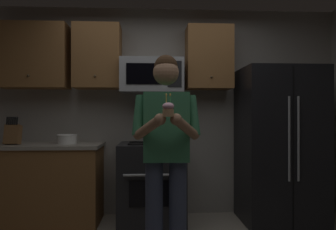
% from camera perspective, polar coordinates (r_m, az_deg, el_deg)
% --- Properties ---
extents(wall_back, '(4.40, 0.10, 2.60)m').
position_cam_1_polar(wall_back, '(4.10, -0.85, 0.67)').
color(wall_back, gray).
rests_on(wall_back, ground).
extents(oven_range, '(0.76, 0.70, 0.93)m').
position_cam_1_polar(oven_range, '(3.78, -2.92, -12.05)').
color(oven_range, black).
rests_on(oven_range, ground).
extents(microwave, '(0.74, 0.41, 0.40)m').
position_cam_1_polar(microwave, '(3.85, -2.93, 6.99)').
color(microwave, '#9EA0A5').
extents(refrigerator, '(0.90, 0.75, 1.80)m').
position_cam_1_polar(refrigerator, '(3.98, 19.32, -5.07)').
color(refrigerator, black).
rests_on(refrigerator, ground).
extents(cabinet_row_upper, '(2.78, 0.36, 0.76)m').
position_cam_1_polar(cabinet_row_upper, '(3.97, -11.38, 10.12)').
color(cabinet_row_upper, brown).
extents(counter_left, '(1.44, 0.66, 0.92)m').
position_cam_1_polar(counter_left, '(4.01, -22.21, -11.34)').
color(counter_left, brown).
rests_on(counter_left, ground).
extents(knife_block, '(0.16, 0.15, 0.32)m').
position_cam_1_polar(knife_block, '(3.99, -26.02, -3.08)').
color(knife_block, brown).
rests_on(knife_block, counter_left).
extents(bowl_large_white, '(0.23, 0.23, 0.11)m').
position_cam_1_polar(bowl_large_white, '(3.86, -17.63, -4.09)').
color(bowl_large_white, white).
rests_on(bowl_large_white, counter_left).
extents(person, '(0.60, 0.48, 1.76)m').
position_cam_1_polar(person, '(2.70, -0.35, -5.42)').
color(person, '#383F59').
rests_on(person, ground).
extents(cupcake, '(0.09, 0.09, 0.17)m').
position_cam_1_polar(cupcake, '(2.36, 0.04, 1.04)').
color(cupcake, '#A87F56').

